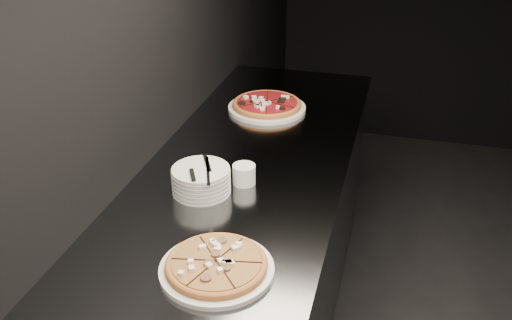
% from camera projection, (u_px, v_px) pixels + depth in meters
% --- Properties ---
extents(wall_left, '(0.02, 5.00, 2.80)m').
position_uv_depth(wall_left, '(132.00, 40.00, 1.91)').
color(wall_left, black).
rests_on(wall_left, floor).
extents(counter, '(0.74, 2.44, 0.92)m').
position_uv_depth(counter, '(241.00, 278.00, 2.27)').
color(counter, slate).
rests_on(counter, floor).
extents(pizza_mushroom, '(0.33, 0.33, 0.04)m').
position_uv_depth(pizza_mushroom, '(217.00, 266.00, 1.58)').
color(pizza_mushroom, silver).
rests_on(pizza_mushroom, counter).
extents(pizza_tomato, '(0.40, 0.40, 0.04)m').
position_uv_depth(pizza_tomato, '(267.00, 105.00, 2.60)').
color(pizza_tomato, silver).
rests_on(pizza_tomato, counter).
extents(plate_stack, '(0.20, 0.20, 0.09)m').
position_uv_depth(plate_stack, '(201.00, 180.00, 1.95)').
color(plate_stack, silver).
rests_on(plate_stack, counter).
extents(cutlery, '(0.08, 0.21, 0.01)m').
position_uv_depth(cutlery, '(201.00, 170.00, 1.92)').
color(cutlery, silver).
rests_on(cutlery, plate_stack).
extents(ramekin, '(0.08, 0.08, 0.07)m').
position_uv_depth(ramekin, '(244.00, 174.00, 2.01)').
color(ramekin, silver).
rests_on(ramekin, counter).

